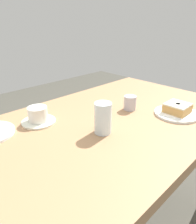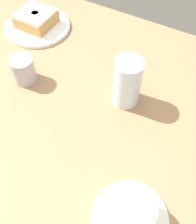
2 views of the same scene
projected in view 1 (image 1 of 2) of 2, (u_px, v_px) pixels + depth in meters
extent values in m
cube|color=#99704B|center=(110.00, 124.00, 0.97)|extent=(1.30, 0.79, 0.05)
cylinder|color=olive|center=(127.00, 130.00, 1.71)|extent=(0.05, 0.05, 0.71)
cylinder|color=white|center=(176.00, 114.00, 1.00)|extent=(0.20, 0.20, 0.01)
cube|color=white|center=(177.00, 112.00, 1.00)|extent=(0.18, 0.18, 0.00)
cube|color=tan|center=(177.00, 108.00, 0.99)|extent=(0.10, 0.10, 0.04)
cube|color=beige|center=(178.00, 104.00, 0.98)|extent=(0.10, 0.10, 0.01)
cylinder|color=tan|center=(178.00, 104.00, 0.98)|extent=(0.02, 0.02, 0.00)
cylinder|color=silver|center=(103.00, 118.00, 0.82)|extent=(0.07, 0.07, 0.13)
cylinder|color=silver|center=(39.00, 121.00, 0.93)|extent=(0.15, 0.15, 0.01)
cylinder|color=silver|center=(38.00, 114.00, 0.91)|extent=(0.08, 0.08, 0.06)
cylinder|color=black|center=(37.00, 108.00, 0.90)|extent=(0.07, 0.07, 0.00)
cylinder|color=#B4B0BB|center=(130.00, 103.00, 1.05)|extent=(0.06, 0.06, 0.07)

